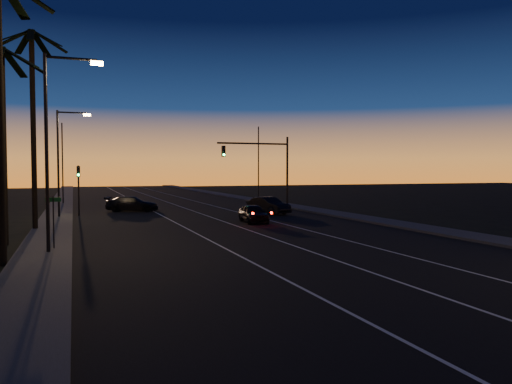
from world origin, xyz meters
name	(u,v)px	position (x,y,z in m)	size (l,w,h in m)	color
road	(222,224)	(0.00, 30.00, 0.01)	(20.00, 170.00, 0.01)	black
sidewalk_left	(52,229)	(-11.20, 30.00, 0.08)	(2.40, 170.00, 0.16)	#333331
sidewalk_right	(358,217)	(11.20, 30.00, 0.08)	(2.40, 170.00, 0.16)	#333331
lane_stripe_left	(180,225)	(-3.00, 30.00, 0.02)	(0.12, 160.00, 0.01)	silver
lane_stripe_mid	(228,223)	(0.50, 30.00, 0.02)	(0.12, 160.00, 0.01)	silver
lane_stripe_right	(273,221)	(4.00, 30.00, 0.02)	(0.12, 160.00, 0.01)	silver
palm_mid	(3,122)	(-13.20, 24.00, 6.25)	(4.25, 4.16, 10.03)	black
palm_far	(33,109)	(-12.20, 30.00, 7.61)	(4.25, 4.16, 12.53)	black
streetlight_left_near	(54,137)	(-10.70, 20.00, 5.32)	(2.55, 0.26, 9.00)	black
streetlight_left_far	(62,154)	(-10.69, 38.00, 5.06)	(2.55, 0.26, 8.50)	black
street_sign	(53,216)	(-10.80, 21.00, 1.66)	(0.70, 0.06, 2.60)	black
signal_mast	(264,160)	(7.14, 39.99, 4.78)	(7.10, 0.41, 7.00)	black
signal_post	(78,181)	(-9.50, 39.98, 2.89)	(0.28, 0.37, 4.20)	black
far_pole_left	(63,164)	(-11.00, 55.00, 4.50)	(0.14, 0.14, 9.00)	black
far_pole_right	(258,164)	(11.00, 52.00, 4.50)	(0.14, 0.14, 9.00)	black
lead_car	(253,213)	(2.37, 29.89, 0.67)	(1.87, 4.45, 1.32)	black
right_car	(268,205)	(5.98, 36.06, 0.74)	(2.90, 4.70, 1.46)	black
cross_car	(132,204)	(-4.85, 42.72, 0.70)	(5.12, 3.33, 1.38)	black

